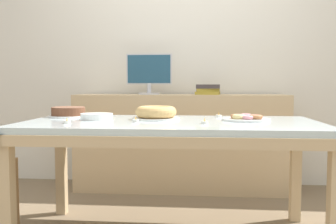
{
  "coord_description": "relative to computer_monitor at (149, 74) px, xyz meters",
  "views": [
    {
      "loc": [
        0.18,
        -2.32,
        0.98
      ],
      "look_at": [
        -0.02,
        -0.04,
        0.82
      ],
      "focal_mm": 40.0,
      "sensor_mm": 36.0,
      "label": 1
    }
  ],
  "objects": [
    {
      "name": "wall_back",
      "position": [
        0.3,
        0.3,
        0.22
      ],
      "size": [
        8.0,
        0.1,
        2.6
      ],
      "primitive_type": "cube",
      "color": "silver",
      "rests_on": "ground"
    },
    {
      "name": "dining_table",
      "position": [
        0.3,
        -1.15,
        -0.41
      ],
      "size": [
        1.86,
        0.92,
        0.76
      ],
      "color": "silver",
      "rests_on": "ground"
    },
    {
      "name": "sideboard",
      "position": [
        0.3,
        0.0,
        -0.64
      ],
      "size": [
        1.94,
        0.44,
        0.89
      ],
      "color": "#D1B284",
      "rests_on": "ground"
    },
    {
      "name": "computer_monitor",
      "position": [
        0.0,
        0.0,
        0.0
      ],
      "size": [
        0.42,
        0.2,
        0.38
      ],
      "color": "silver",
      "rests_on": "sideboard"
    },
    {
      "name": "book_stack",
      "position": [
        0.54,
        0.0,
        -0.14
      ],
      "size": [
        0.24,
        0.21,
        0.09
      ],
      "color": "#B29933",
      "rests_on": "sideboard"
    },
    {
      "name": "cake_chocolate_round",
      "position": [
        -0.45,
        -0.91,
        -0.29
      ],
      "size": [
        0.27,
        0.27,
        0.07
      ],
      "color": "white",
      "rests_on": "dining_table"
    },
    {
      "name": "cake_golden_bundt",
      "position": [
        0.19,
        -1.04,
        -0.29
      ],
      "size": [
        0.31,
        0.31,
        0.09
      ],
      "color": "white",
      "rests_on": "dining_table"
    },
    {
      "name": "pastry_platter",
      "position": [
        0.77,
        -1.07,
        -0.31
      ],
      "size": [
        0.3,
        0.3,
        0.04
      ],
      "color": "white",
      "rests_on": "dining_table"
    },
    {
      "name": "plate_stack",
      "position": [
        -0.2,
        -1.08,
        -0.31
      ],
      "size": [
        0.21,
        0.21,
        0.04
      ],
      "color": "white",
      "rests_on": "dining_table"
    },
    {
      "name": "tealight_left_edge",
      "position": [
        -0.3,
        -1.34,
        -0.32
      ],
      "size": [
        0.04,
        0.04,
        0.04
      ],
      "color": "silver",
      "rests_on": "dining_table"
    },
    {
      "name": "tealight_right_edge",
      "position": [
        0.61,
        -0.82,
        -0.32
      ],
      "size": [
        0.04,
        0.04,
        0.04
      ],
      "color": "silver",
      "rests_on": "dining_table"
    },
    {
      "name": "tealight_near_front",
      "position": [
        -0.2,
        -0.92,
        -0.32
      ],
      "size": [
        0.04,
        0.04,
        0.04
      ],
      "color": "silver",
      "rests_on": "dining_table"
    },
    {
      "name": "tealight_near_cakes",
      "position": [
        0.09,
        -1.23,
        -0.32
      ],
      "size": [
        0.04,
        0.04,
        0.04
      ],
      "color": "silver",
      "rests_on": "dining_table"
    },
    {
      "name": "tealight_centre",
      "position": [
        0.5,
        -1.29,
        -0.32
      ],
      "size": [
        0.04,
        0.04,
        0.04
      ],
      "color": "silver",
      "rests_on": "dining_table"
    }
  ]
}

